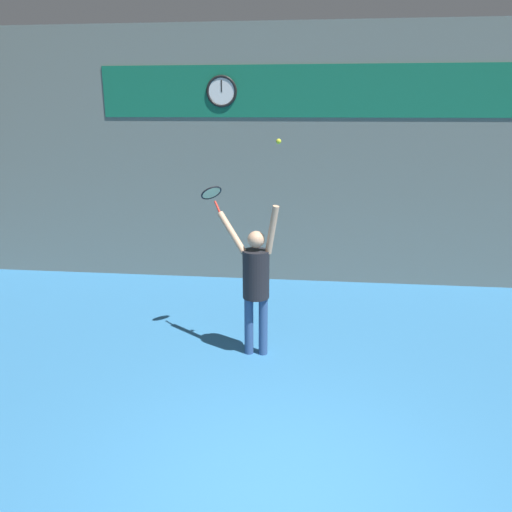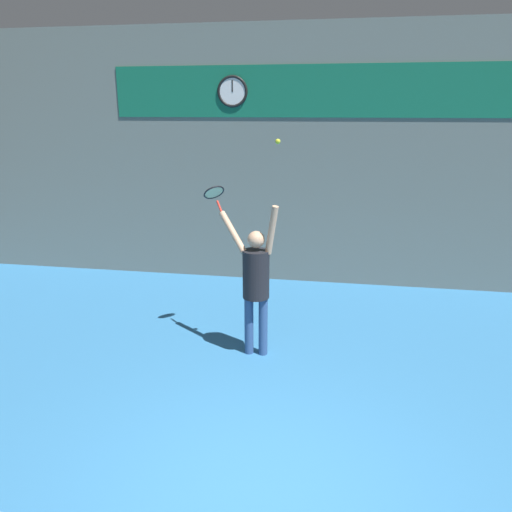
{
  "view_description": "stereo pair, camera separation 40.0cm",
  "coord_description": "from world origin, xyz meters",
  "px_view_note": "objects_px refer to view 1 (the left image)",
  "views": [
    {
      "loc": [
        0.22,
        -3.66,
        3.47
      ],
      "look_at": [
        -0.51,
        2.93,
        1.5
      ],
      "focal_mm": 35.0,
      "sensor_mm": 36.0,
      "label": 1
    },
    {
      "loc": [
        0.62,
        -3.6,
        3.47
      ],
      "look_at": [
        -0.51,
        2.93,
        1.5
      ],
      "focal_mm": 35.0,
      "sensor_mm": 36.0,
      "label": 2
    }
  ],
  "objects_px": {
    "tennis_racket": "(212,194)",
    "tennis_player": "(256,278)",
    "scoreboard_clock": "(222,91)",
    "tennis_ball": "(279,141)"
  },
  "relations": [
    {
      "from": "tennis_player",
      "to": "tennis_racket",
      "type": "relative_size",
      "value": 5.53
    },
    {
      "from": "tennis_player",
      "to": "tennis_racket",
      "type": "height_order",
      "value": "tennis_racket"
    },
    {
      "from": "tennis_player",
      "to": "tennis_ball",
      "type": "height_order",
      "value": "tennis_ball"
    },
    {
      "from": "scoreboard_clock",
      "to": "tennis_player",
      "type": "relative_size",
      "value": 0.27
    },
    {
      "from": "tennis_player",
      "to": "tennis_racket",
      "type": "distance_m",
      "value": 1.39
    },
    {
      "from": "scoreboard_clock",
      "to": "tennis_ball",
      "type": "bearing_deg",
      "value": -68.81
    },
    {
      "from": "tennis_racket",
      "to": "tennis_player",
      "type": "bearing_deg",
      "value": -34.61
    },
    {
      "from": "tennis_player",
      "to": "tennis_racket",
      "type": "xyz_separation_m",
      "value": [
        -0.7,
        0.48,
        1.11
      ]
    },
    {
      "from": "tennis_racket",
      "to": "tennis_ball",
      "type": "xyz_separation_m",
      "value": [
        1.0,
        -0.63,
        0.79
      ]
    },
    {
      "from": "scoreboard_clock",
      "to": "tennis_racket",
      "type": "bearing_deg",
      "value": -83.37
    }
  ]
}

